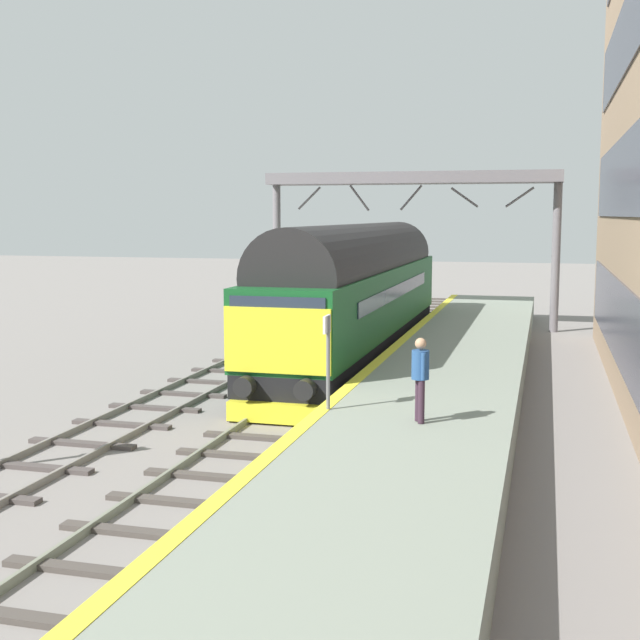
% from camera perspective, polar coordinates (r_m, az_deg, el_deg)
% --- Properties ---
extents(ground_plane, '(140.00, 140.00, 0.00)m').
position_cam_1_polar(ground_plane, '(21.75, -1.69, -6.12)').
color(ground_plane, gray).
rests_on(ground_plane, ground).
extents(track_main, '(2.50, 60.00, 0.15)m').
position_cam_1_polar(track_main, '(21.73, -1.69, -5.97)').
color(track_main, slate).
rests_on(track_main, ground).
extents(track_adjacent_west, '(2.50, 60.00, 0.15)m').
position_cam_1_polar(track_adjacent_west, '(22.97, -10.14, -5.37)').
color(track_adjacent_west, gray).
rests_on(track_adjacent_west, ground).
extents(station_platform, '(4.00, 44.00, 1.01)m').
position_cam_1_polar(station_platform, '(20.91, 7.83, -5.31)').
color(station_platform, gray).
rests_on(station_platform, ground).
extents(diesel_locomotive, '(2.74, 18.02, 4.68)m').
position_cam_1_polar(diesel_locomotive, '(28.37, 2.55, 2.07)').
color(diesel_locomotive, black).
rests_on(diesel_locomotive, ground).
extents(platform_number_sign, '(0.10, 0.44, 1.94)m').
position_cam_1_polar(platform_number_sign, '(17.19, 0.52, -1.85)').
color(platform_number_sign, slate).
rests_on(platform_number_sign, station_platform).
extents(waiting_passenger, '(0.45, 0.47, 1.64)m').
position_cam_1_polar(waiting_passenger, '(16.29, 6.79, -3.50)').
color(waiting_passenger, '#372331').
rests_on(waiting_passenger, station_platform).
extents(overhead_footbridge, '(12.81, 2.00, 6.82)m').
position_cam_1_polar(overhead_footbridge, '(37.55, 6.19, 8.93)').
color(overhead_footbridge, slate).
rests_on(overhead_footbridge, ground).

